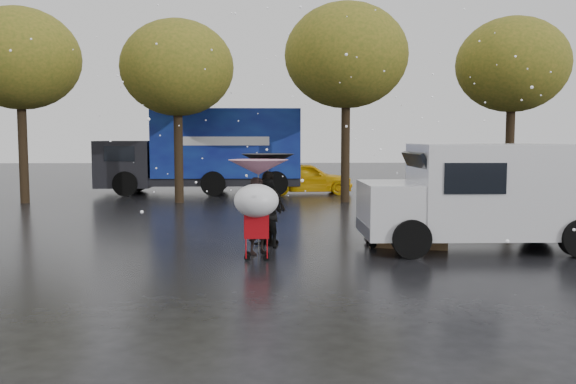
{
  "coord_description": "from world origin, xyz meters",
  "views": [
    {
      "loc": [
        -0.23,
        -11.94,
        2.32
      ],
      "look_at": [
        0.16,
        1.0,
        1.17
      ],
      "focal_mm": 38.0,
      "sensor_mm": 36.0,
      "label": 1
    }
  ],
  "objects_px": {
    "blue_truck": "(207,151)",
    "white_van": "(488,194)",
    "person_pink": "(258,216)",
    "vendor_cart": "(402,212)",
    "yellow_taxi": "(306,178)",
    "person_black": "(268,208)",
    "shopping_cart": "(256,205)"
  },
  "relations": [
    {
      "from": "person_pink",
      "to": "blue_truck",
      "type": "distance_m",
      "value": 13.7
    },
    {
      "from": "person_black",
      "to": "blue_truck",
      "type": "xyz_separation_m",
      "value": [
        -2.56,
        12.4,
        0.95
      ]
    },
    {
      "from": "blue_truck",
      "to": "yellow_taxi",
      "type": "distance_m",
      "value": 4.26
    },
    {
      "from": "white_van",
      "to": "person_pink",
      "type": "bearing_deg",
      "value": -175.13
    },
    {
      "from": "person_pink",
      "to": "blue_truck",
      "type": "relative_size",
      "value": 0.19
    },
    {
      "from": "shopping_cart",
      "to": "person_pink",
      "type": "bearing_deg",
      "value": 87.98
    },
    {
      "from": "person_pink",
      "to": "person_black",
      "type": "xyz_separation_m",
      "value": [
        0.19,
        1.05,
        0.04
      ]
    },
    {
      "from": "yellow_taxi",
      "to": "vendor_cart",
      "type": "bearing_deg",
      "value": -176.92
    },
    {
      "from": "blue_truck",
      "to": "white_van",
      "type": "bearing_deg",
      "value": -61.28
    },
    {
      "from": "person_black",
      "to": "white_van",
      "type": "distance_m",
      "value": 4.64
    },
    {
      "from": "person_pink",
      "to": "yellow_taxi",
      "type": "distance_m",
      "value": 13.25
    },
    {
      "from": "person_pink",
      "to": "vendor_cart",
      "type": "height_order",
      "value": "person_pink"
    },
    {
      "from": "shopping_cart",
      "to": "yellow_taxi",
      "type": "relative_size",
      "value": 0.38
    },
    {
      "from": "person_black",
      "to": "white_van",
      "type": "xyz_separation_m",
      "value": [
        4.58,
        -0.65,
        0.36
      ]
    },
    {
      "from": "vendor_cart",
      "to": "yellow_taxi",
      "type": "height_order",
      "value": "yellow_taxi"
    },
    {
      "from": "white_van",
      "to": "blue_truck",
      "type": "height_order",
      "value": "blue_truck"
    },
    {
      "from": "blue_truck",
      "to": "yellow_taxi",
      "type": "xyz_separation_m",
      "value": [
        4.1,
        -0.31,
        -1.1
      ]
    },
    {
      "from": "person_black",
      "to": "shopping_cart",
      "type": "height_order",
      "value": "person_black"
    },
    {
      "from": "shopping_cart",
      "to": "blue_truck",
      "type": "relative_size",
      "value": 0.18
    },
    {
      "from": "person_pink",
      "to": "yellow_taxi",
      "type": "relative_size",
      "value": 0.4
    },
    {
      "from": "person_pink",
      "to": "shopping_cart",
      "type": "xyz_separation_m",
      "value": [
        -0.02,
        -0.7,
        0.29
      ]
    },
    {
      "from": "white_van",
      "to": "yellow_taxi",
      "type": "relative_size",
      "value": 1.27
    },
    {
      "from": "vendor_cart",
      "to": "shopping_cart",
      "type": "xyz_separation_m",
      "value": [
        -3.11,
        -1.58,
        0.34
      ]
    },
    {
      "from": "shopping_cart",
      "to": "blue_truck",
      "type": "bearing_deg",
      "value": 99.43
    },
    {
      "from": "person_pink",
      "to": "white_van",
      "type": "relative_size",
      "value": 0.31
    },
    {
      "from": "vendor_cart",
      "to": "blue_truck",
      "type": "distance_m",
      "value": 13.75
    },
    {
      "from": "person_pink",
      "to": "vendor_cart",
      "type": "distance_m",
      "value": 3.21
    },
    {
      "from": "person_black",
      "to": "white_van",
      "type": "height_order",
      "value": "white_van"
    },
    {
      "from": "vendor_cart",
      "to": "shopping_cart",
      "type": "bearing_deg",
      "value": -153.12
    },
    {
      "from": "person_black",
      "to": "vendor_cart",
      "type": "relative_size",
      "value": 1.06
    },
    {
      "from": "shopping_cart",
      "to": "white_van",
      "type": "distance_m",
      "value": 4.92
    },
    {
      "from": "yellow_taxi",
      "to": "person_pink",
      "type": "bearing_deg",
      "value": 169.27
    }
  ]
}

